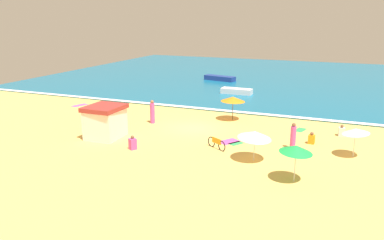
{
  "coord_description": "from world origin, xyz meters",
  "views": [
    {
      "loc": [
        11.5,
        -27.77,
        8.7
      ],
      "look_at": [
        0.13,
        -0.43,
        0.8
      ],
      "focal_mm": 37.18,
      "sensor_mm": 36.0,
      "label": 1
    }
  ],
  "objects_px": {
    "lifeguard_cabana": "(105,121)",
    "small_boat_1": "(237,91)",
    "beach_umbrella_4": "(356,131)",
    "beachgoer_2": "(133,143)",
    "beachgoer_1": "(342,131)",
    "beach_umbrella_1": "(255,135)",
    "beachgoer_0": "(107,113)",
    "beachgoer_5": "(152,112)",
    "beach_umbrella_0": "(296,149)",
    "parked_bicycle": "(216,143)",
    "beach_umbrella_2": "(233,99)",
    "beachgoer_3": "(98,110)",
    "small_boat_0": "(220,78)",
    "beachgoer_6": "(312,139)",
    "beachgoer_4": "(293,137)"
  },
  "relations": [
    {
      "from": "parked_bicycle",
      "to": "beachgoer_1",
      "type": "bearing_deg",
      "value": 39.68
    },
    {
      "from": "beach_umbrella_2",
      "to": "beachgoer_3",
      "type": "relative_size",
      "value": 2.85
    },
    {
      "from": "beach_umbrella_0",
      "to": "beach_umbrella_1",
      "type": "bearing_deg",
      "value": 140.62
    },
    {
      "from": "beachgoer_5",
      "to": "small_boat_0",
      "type": "bearing_deg",
      "value": 94.37
    },
    {
      "from": "beachgoer_1",
      "to": "beachgoer_5",
      "type": "relative_size",
      "value": 0.44
    },
    {
      "from": "beach_umbrella_4",
      "to": "beachgoer_3",
      "type": "xyz_separation_m",
      "value": [
        -21.57,
        3.23,
        -1.35
      ]
    },
    {
      "from": "lifeguard_cabana",
      "to": "beachgoer_6",
      "type": "relative_size",
      "value": 3.29
    },
    {
      "from": "beachgoer_0",
      "to": "beachgoer_5",
      "type": "distance_m",
      "value": 3.76
    },
    {
      "from": "beachgoer_3",
      "to": "beachgoer_4",
      "type": "height_order",
      "value": "beachgoer_4"
    },
    {
      "from": "beach_umbrella_0",
      "to": "small_boat_1",
      "type": "relative_size",
      "value": 0.64
    },
    {
      "from": "beach_umbrella_0",
      "to": "beachgoer_0",
      "type": "bearing_deg",
      "value": 159.01
    },
    {
      "from": "beachgoer_0",
      "to": "beach_umbrella_1",
      "type": "bearing_deg",
      "value": -16.31
    },
    {
      "from": "beachgoer_5",
      "to": "small_boat_1",
      "type": "bearing_deg",
      "value": 78.06
    },
    {
      "from": "beach_umbrella_0",
      "to": "beach_umbrella_1",
      "type": "height_order",
      "value": "beach_umbrella_0"
    },
    {
      "from": "beach_umbrella_1",
      "to": "beachgoer_0",
      "type": "bearing_deg",
      "value": 163.69
    },
    {
      "from": "beach_umbrella_2",
      "to": "beachgoer_1",
      "type": "relative_size",
      "value": 2.62
    },
    {
      "from": "beach_umbrella_0",
      "to": "small_boat_0",
      "type": "bearing_deg",
      "value": 115.63
    },
    {
      "from": "small_boat_0",
      "to": "beach_umbrella_4",
      "type": "bearing_deg",
      "value": -54.99
    },
    {
      "from": "beach_umbrella_4",
      "to": "beachgoer_2",
      "type": "distance_m",
      "value": 14.24
    },
    {
      "from": "beach_umbrella_0",
      "to": "beach_umbrella_4",
      "type": "height_order",
      "value": "beach_umbrella_0"
    },
    {
      "from": "beach_umbrella_2",
      "to": "small_boat_1",
      "type": "xyz_separation_m",
      "value": [
        -2.81,
        10.78,
        -1.42
      ]
    },
    {
      "from": "lifeguard_cabana",
      "to": "beachgoer_4",
      "type": "height_order",
      "value": "lifeguard_cabana"
    },
    {
      "from": "beach_umbrella_2",
      "to": "beachgoer_4",
      "type": "distance_m",
      "value": 8.18
    },
    {
      "from": "beachgoer_2",
      "to": "beachgoer_5",
      "type": "distance_m",
      "value": 6.66
    },
    {
      "from": "beachgoer_1",
      "to": "small_boat_0",
      "type": "relative_size",
      "value": 0.19
    },
    {
      "from": "beach_umbrella_4",
      "to": "small_boat_1",
      "type": "xyz_separation_m",
      "value": [
        -12.48,
        16.48,
        -1.29
      ]
    },
    {
      "from": "small_boat_1",
      "to": "small_boat_0",
      "type": "bearing_deg",
      "value": 120.29
    },
    {
      "from": "beachgoer_2",
      "to": "beachgoer_4",
      "type": "distance_m",
      "value": 10.67
    },
    {
      "from": "beach_umbrella_4",
      "to": "beachgoer_1",
      "type": "relative_size",
      "value": 2.4
    },
    {
      "from": "beach_umbrella_0",
      "to": "parked_bicycle",
      "type": "xyz_separation_m",
      "value": [
        -5.63,
        3.49,
        -1.45
      ]
    },
    {
      "from": "beachgoer_4",
      "to": "beach_umbrella_4",
      "type": "bearing_deg",
      "value": -1.38
    },
    {
      "from": "beach_umbrella_2",
      "to": "beachgoer_5",
      "type": "xyz_separation_m",
      "value": [
        -5.82,
        -3.45,
        -0.91
      ]
    },
    {
      "from": "lifeguard_cabana",
      "to": "small_boat_1",
      "type": "height_order",
      "value": "lifeguard_cabana"
    },
    {
      "from": "parked_bicycle",
      "to": "beachgoer_2",
      "type": "height_order",
      "value": "beachgoer_2"
    },
    {
      "from": "beachgoer_3",
      "to": "small_boat_0",
      "type": "relative_size",
      "value": 0.18
    },
    {
      "from": "beach_umbrella_2",
      "to": "beachgoer_0",
      "type": "height_order",
      "value": "beach_umbrella_2"
    },
    {
      "from": "beach_umbrella_2",
      "to": "beachgoer_3",
      "type": "height_order",
      "value": "beach_umbrella_2"
    },
    {
      "from": "beachgoer_5",
      "to": "small_boat_0",
      "type": "xyz_separation_m",
      "value": [
        -1.7,
        22.28,
        -0.51
      ]
    },
    {
      "from": "beachgoer_2",
      "to": "beachgoer_1",
      "type": "bearing_deg",
      "value": 34.0
    },
    {
      "from": "beachgoer_1",
      "to": "small_boat_0",
      "type": "distance_m",
      "value": 25.87
    },
    {
      "from": "beachgoer_5",
      "to": "beach_umbrella_4",
      "type": "bearing_deg",
      "value": -8.28
    },
    {
      "from": "beachgoer_0",
      "to": "beachgoer_5",
      "type": "height_order",
      "value": "beachgoer_5"
    },
    {
      "from": "beach_umbrella_2",
      "to": "beachgoer_2",
      "type": "xyz_separation_m",
      "value": [
        -3.91,
        -9.81,
        -1.41
      ]
    },
    {
      "from": "beach_umbrella_4",
      "to": "beachgoer_0",
      "type": "xyz_separation_m",
      "value": [
        -18.97,
        0.85,
        -0.89
      ]
    },
    {
      "from": "beach_umbrella_0",
      "to": "beach_umbrella_4",
      "type": "bearing_deg",
      "value": 61.86
    },
    {
      "from": "beachgoer_5",
      "to": "beachgoer_2",
      "type": "bearing_deg",
      "value": -73.32
    },
    {
      "from": "parked_bicycle",
      "to": "small_boat_1",
      "type": "bearing_deg",
      "value": 102.31
    },
    {
      "from": "parked_bicycle",
      "to": "beachgoer_6",
      "type": "relative_size",
      "value": 1.87
    },
    {
      "from": "beach_umbrella_1",
      "to": "beachgoer_2",
      "type": "distance_m",
      "value": 8.11
    },
    {
      "from": "lifeguard_cabana",
      "to": "beach_umbrella_0",
      "type": "bearing_deg",
      "value": -11.33
    }
  ]
}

